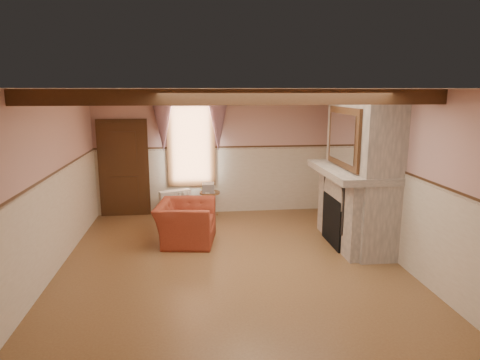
{
  "coord_description": "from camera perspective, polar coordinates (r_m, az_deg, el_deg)",
  "views": [
    {
      "loc": [
        -0.6,
        -6.64,
        2.78
      ],
      "look_at": [
        0.26,
        0.8,
        1.21
      ],
      "focal_mm": 32.0,
      "sensor_mm": 36.0,
      "label": 1
    }
  ],
  "objects": [
    {
      "name": "wall_left",
      "position": [
        7.12,
        -24.0,
        -0.37
      ],
      "size": [
        0.02,
        6.0,
        2.8
      ],
      "primitive_type": "cube",
      "color": "tan",
      "rests_on": "floor"
    },
    {
      "name": "fireplace",
      "position": [
        7.97,
        15.86,
        1.43
      ],
      "size": [
        0.85,
        2.0,
        2.8
      ],
      "primitive_type": "cube",
      "color": "gray",
      "rests_on": "floor"
    },
    {
      "name": "window",
      "position": [
        9.68,
        -6.55,
        5.08
      ],
      "size": [
        1.06,
        0.08,
        2.02
      ],
      "primitive_type": "cube",
      "color": "white",
      "rests_on": "wall_back"
    },
    {
      "name": "wainscot",
      "position": [
        6.97,
        -1.34,
        -5.07
      ],
      "size": [
        5.5,
        6.0,
        1.5
      ],
      "primitive_type": null,
      "color": "beige",
      "rests_on": "floor"
    },
    {
      "name": "chair_rail",
      "position": [
        6.79,
        -1.37,
        0.99
      ],
      "size": [
        5.5,
        6.0,
        0.08
      ],
      "primitive_type": null,
      "color": "black",
      "rests_on": "wainscot"
    },
    {
      "name": "overmantel_mirror",
      "position": [
        7.76,
        13.59,
        5.54
      ],
      "size": [
        0.06,
        1.44,
        1.04
      ],
      "primitive_type": "cube",
      "color": "silver",
      "rests_on": "fireplace"
    },
    {
      "name": "firebox",
      "position": [
        8.04,
        12.66,
        -5.28
      ],
      "size": [
        0.2,
        0.95,
        0.9
      ],
      "primitive_type": "cube",
      "color": "black",
      "rests_on": "floor"
    },
    {
      "name": "bowl",
      "position": [
        7.8,
        14.95,
        1.7
      ],
      "size": [
        0.32,
        0.32,
        0.08
      ],
      "primitive_type": "imported",
      "color": "brown",
      "rests_on": "mantel"
    },
    {
      "name": "mantel",
      "position": [
        7.91,
        14.64,
        1.13
      ],
      "size": [
        1.05,
        2.05,
        0.12
      ],
      "primitive_type": "cube",
      "color": "gray",
      "rests_on": "fireplace"
    },
    {
      "name": "wall_back",
      "position": [
        9.76,
        -2.99,
        3.72
      ],
      "size": [
        5.5,
        0.02,
        2.8
      ],
      "primitive_type": "cube",
      "color": "tan",
      "rests_on": "floor"
    },
    {
      "name": "mantel_clock",
      "position": [
        8.39,
        13.36,
        2.9
      ],
      "size": [
        0.14,
        0.24,
        0.2
      ],
      "primitive_type": "cube",
      "color": "black",
      "rests_on": "mantel"
    },
    {
      "name": "ceiling_beam_front",
      "position": [
        5.48,
        -0.26,
        11.01
      ],
      "size": [
        5.5,
        0.18,
        0.2
      ],
      "primitive_type": "cube",
      "color": "black",
      "rests_on": "ceiling"
    },
    {
      "name": "oil_lamp",
      "position": [
        8.35,
        13.46,
        3.13
      ],
      "size": [
        0.11,
        0.11,
        0.28
      ],
      "primitive_type": "cylinder",
      "color": "#C57E37",
      "rests_on": "mantel"
    },
    {
      "name": "floor",
      "position": [
        7.23,
        -1.31,
        -10.77
      ],
      "size": [
        5.5,
        6.0,
        0.01
      ],
      "primitive_type": "cube",
      "color": "brown",
      "rests_on": "ground"
    },
    {
      "name": "door",
      "position": [
        9.85,
        -15.23,
        1.33
      ],
      "size": [
        1.1,
        0.1,
        2.1
      ],
      "primitive_type": "cube",
      "color": "black",
      "rests_on": "floor"
    },
    {
      "name": "jar_yellow",
      "position": [
        7.52,
        15.79,
        1.45
      ],
      "size": [
        0.06,
        0.06,
        0.12
      ],
      "primitive_type": "cylinder",
      "color": "gold",
      "rests_on": "mantel"
    },
    {
      "name": "wall_right",
      "position": [
        7.57,
        19.85,
        0.64
      ],
      "size": [
        0.02,
        6.0,
        2.8
      ],
      "primitive_type": "cube",
      "color": "tan",
      "rests_on": "floor"
    },
    {
      "name": "ceiling",
      "position": [
        6.67,
        -1.43,
        12.02
      ],
      "size": [
        5.5,
        6.0,
        0.01
      ],
      "primitive_type": "cube",
      "color": "silver",
      "rests_on": "wall_back"
    },
    {
      "name": "radiator",
      "position": [
        9.67,
        -8.62,
        -3.13
      ],
      "size": [
        0.72,
        0.43,
        0.6
      ],
      "primitive_type": "cube",
      "rotation": [
        0.0,
        0.0,
        0.38
      ],
      "color": "silver",
      "rests_on": "floor"
    },
    {
      "name": "armchair",
      "position": [
        8.04,
        -7.25,
        -5.63
      ],
      "size": [
        1.18,
        1.3,
        0.75
      ],
      "primitive_type": "imported",
      "rotation": [
        0.0,
        0.0,
        1.42
      ],
      "color": "maroon",
      "rests_on": "floor"
    },
    {
      "name": "ceiling_beam_back",
      "position": [
        7.87,
        -2.23,
        11.27
      ],
      "size": [
        5.5,
        0.18,
        0.2
      ],
      "primitive_type": "cube",
      "color": "black",
      "rests_on": "ceiling"
    },
    {
      "name": "window_drapes",
      "position": [
        9.54,
        -6.64,
        8.6
      ],
      "size": [
        1.3,
        0.14,
        1.4
      ],
      "primitive_type": "cube",
      "color": "gray",
      "rests_on": "wall_back"
    },
    {
      "name": "book_stack",
      "position": [
        9.57,
        -4.26,
        -1.03
      ],
      "size": [
        0.28,
        0.34,
        0.2
      ],
      "primitive_type": "cube",
      "rotation": [
        0.0,
        0.0,
        -0.08
      ],
      "color": "#B7AD8C",
      "rests_on": "side_table"
    },
    {
      "name": "side_table",
      "position": [
        9.68,
        -4.03,
        -3.16
      ],
      "size": [
        0.52,
        0.52,
        0.55
      ],
      "primitive_type": "cylinder",
      "rotation": [
        0.0,
        0.0,
        0.14
      ],
      "color": "brown",
      "rests_on": "floor"
    },
    {
      "name": "wall_front",
      "position": [
        3.94,
        2.68,
        -8.67
      ],
      "size": [
        5.5,
        0.02,
        2.8
      ],
      "primitive_type": "cube",
      "color": "tan",
      "rests_on": "floor"
    },
    {
      "name": "candle_red",
      "position": [
        7.3,
        16.49,
        1.27
      ],
      "size": [
        0.06,
        0.06,
        0.16
      ],
      "primitive_type": "cylinder",
      "color": "#B11915",
      "rests_on": "mantel"
    }
  ]
}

